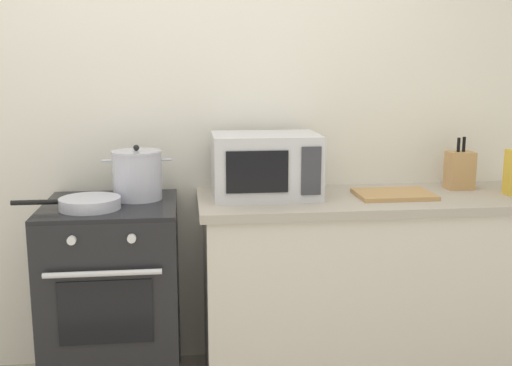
% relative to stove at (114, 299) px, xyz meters
% --- Properties ---
extents(back_wall, '(4.40, 0.10, 2.50)m').
position_rel_stove_xyz_m(back_wall, '(0.65, 0.37, 0.79)').
color(back_wall, silver).
rests_on(back_wall, ground_plane).
extents(lower_cabinet_right, '(1.64, 0.56, 0.88)m').
position_rel_stove_xyz_m(lower_cabinet_right, '(1.25, 0.02, -0.02)').
color(lower_cabinet_right, beige).
rests_on(lower_cabinet_right, ground_plane).
extents(countertop_right, '(1.70, 0.60, 0.04)m').
position_rel_stove_xyz_m(countertop_right, '(1.25, 0.02, 0.44)').
color(countertop_right, '#ADA393').
rests_on(countertop_right, lower_cabinet_right).
extents(stove, '(0.60, 0.64, 0.92)m').
position_rel_stove_xyz_m(stove, '(0.00, 0.00, 0.00)').
color(stove, black).
rests_on(stove, ground_plane).
extents(stock_pot, '(0.32, 0.23, 0.26)m').
position_rel_stove_xyz_m(stock_pot, '(0.12, 0.08, 0.57)').
color(stock_pot, silver).
rests_on(stock_pot, stove).
extents(frying_pan, '(0.47, 0.27, 0.05)m').
position_rel_stove_xyz_m(frying_pan, '(-0.08, -0.10, 0.48)').
color(frying_pan, silver).
rests_on(frying_pan, stove).
extents(microwave, '(0.50, 0.37, 0.30)m').
position_rel_stove_xyz_m(microwave, '(0.72, 0.08, 0.61)').
color(microwave, silver).
rests_on(microwave, countertop_right).
extents(cutting_board, '(0.36, 0.26, 0.02)m').
position_rel_stove_xyz_m(cutting_board, '(1.34, 0.00, 0.47)').
color(cutting_board, tan).
rests_on(cutting_board, countertop_right).
extents(knife_block, '(0.13, 0.10, 0.27)m').
position_rel_stove_xyz_m(knife_block, '(1.72, 0.14, 0.56)').
color(knife_block, tan).
rests_on(knife_block, countertop_right).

